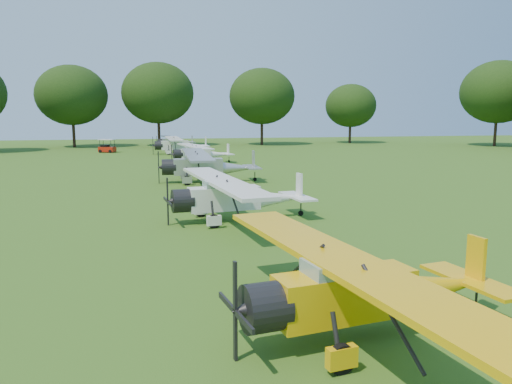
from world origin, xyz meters
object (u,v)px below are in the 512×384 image
(aircraft_3, at_px, (235,194))
(aircraft_5, at_px, (200,152))
(golf_cart, at_px, (107,148))
(aircraft_4, at_px, (206,164))
(aircraft_7, at_px, (174,141))
(aircraft_2, at_px, (364,285))
(aircraft_6, at_px, (179,144))

(aircraft_3, height_order, aircraft_5, aircraft_3)
(aircraft_3, height_order, golf_cart, aircraft_3)
(aircraft_5, relative_size, golf_cart, 4.36)
(aircraft_3, relative_size, golf_cart, 4.77)
(aircraft_4, distance_m, aircraft_7, 38.90)
(aircraft_2, height_order, aircraft_3, aircraft_3)
(aircraft_2, bearing_deg, aircraft_5, 80.32)
(aircraft_2, xyz_separation_m, aircraft_3, (-0.66, 12.81, 0.05))
(aircraft_6, height_order, golf_cart, aircraft_6)
(aircraft_2, height_order, aircraft_6, aircraft_6)
(aircraft_3, relative_size, aircraft_7, 1.20)
(aircraft_4, bearing_deg, aircraft_7, 91.71)
(aircraft_7, relative_size, golf_cart, 3.97)
(aircraft_3, distance_m, golf_cart, 45.73)
(golf_cart, bearing_deg, aircraft_5, -35.54)
(aircraft_5, bearing_deg, aircraft_6, 87.26)
(aircraft_6, xyz_separation_m, golf_cart, (-9.02, 4.47, -0.71))
(aircraft_3, distance_m, aircraft_4, 13.56)
(golf_cart, bearing_deg, aircraft_6, -3.07)
(aircraft_5, xyz_separation_m, aircraft_6, (-1.28, 12.56, 0.13))
(aircraft_4, relative_size, aircraft_6, 1.06)
(aircraft_4, relative_size, aircraft_5, 1.17)
(aircraft_3, distance_m, aircraft_7, 52.46)
(aircraft_3, xyz_separation_m, golf_cart, (-9.02, 44.83, -0.68))
(aircraft_6, height_order, aircraft_7, aircraft_6)
(aircraft_5, relative_size, aircraft_7, 1.10)
(aircraft_7, bearing_deg, aircraft_5, -95.33)
(golf_cart, bearing_deg, aircraft_3, -55.31)
(aircraft_2, relative_size, golf_cart, 4.59)
(aircraft_3, relative_size, aircraft_6, 0.99)
(aircraft_2, distance_m, aircraft_6, 53.17)
(aircraft_7, xyz_separation_m, golf_cart, (-9.06, -7.62, -0.47))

